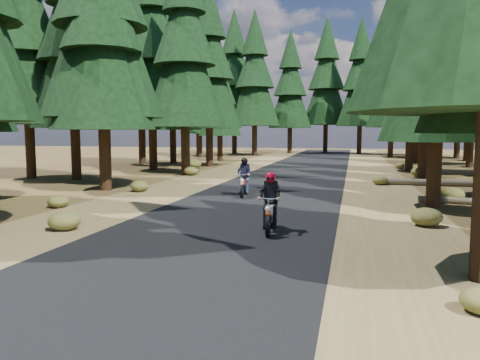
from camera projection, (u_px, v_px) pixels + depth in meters
The scene contains 9 objects.
ground at pixel (227, 225), 13.05m from camera, with size 120.00×120.00×0.00m, color #402C17.
road at pixel (262, 199), 17.89m from camera, with size 6.00×100.00×0.01m, color black.
shoulder_l at pixel (150, 195), 18.96m from camera, with size 3.20×100.00×0.01m, color brown.
shoulder_r at pixel (387, 204), 16.81m from camera, with size 3.20×100.00×0.01m, color brown.
pine_forest at pixel (306, 55), 32.58m from camera, with size 34.59×55.08×16.32m.
log_near at pixel (439, 183), 22.25m from camera, with size 0.32×0.32×5.29m, color #4C4233.
understory_shrubs at pixel (283, 185), 20.48m from camera, with size 15.56×31.79×0.67m.
rider_lead at pixel (270, 212), 11.99m from camera, with size 0.67×1.77×1.54m.
rider_follow at pixel (244, 184), 18.59m from camera, with size 0.67×1.76×1.53m.
Camera 1 is at (3.37, -12.41, 2.59)m, focal length 35.00 mm.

